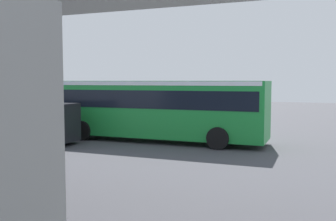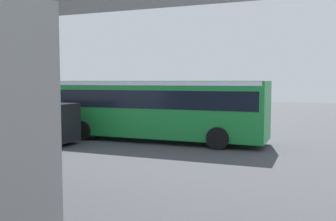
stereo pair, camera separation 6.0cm
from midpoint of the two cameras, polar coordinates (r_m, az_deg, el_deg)
ground at (r=20.56m, az=-1.69°, el=-4.33°), size 80.00×80.00×0.00m
city_bus at (r=19.80m, az=-2.03°, el=0.82°), size 11.54×2.85×3.15m
parked_van at (r=20.20m, az=-20.26°, el=-1.39°), size 4.80×2.17×2.05m
pedestrian at (r=28.33m, az=-15.30°, el=-0.26°), size 0.38×0.38×1.79m
traffic_sign at (r=23.38m, az=0.39°, el=1.40°), size 0.08×0.60×2.80m
lane_dash_leftmost at (r=22.48m, az=11.05°, el=-3.64°), size 2.00×0.20×0.01m
lane_dash_left at (r=23.53m, az=1.41°, el=-3.20°), size 2.00×0.20×0.01m
lane_dash_centre at (r=25.17m, az=-7.18°, el=-2.73°), size 2.00×0.20×0.01m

